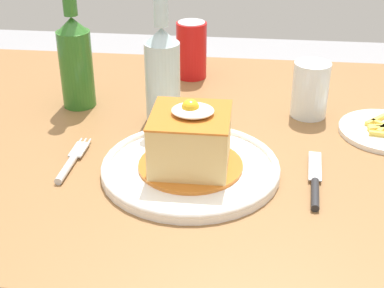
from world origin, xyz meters
The scene contains 9 objects.
dining_table centered at (0.00, 0.00, 0.65)m, with size 1.13×0.82×0.77m.
main_plate centered at (0.01, -0.13, 0.78)m, with size 0.28×0.28×0.02m.
sandwich_meal centered at (0.01, -0.13, 0.83)m, with size 0.16×0.16×0.12m.
fork centered at (-0.18, -0.13, 0.78)m, with size 0.02×0.14×0.01m.
knife centered at (0.20, -0.15, 0.78)m, with size 0.03×0.17×0.01m.
soda_can centered at (-0.03, 0.28, 0.83)m, with size 0.07×0.07×0.12m.
beer_bottle_clear centered at (-0.06, 0.05, 0.87)m, with size 0.06×0.06×0.27m.
beer_bottle_green centered at (-0.24, 0.10, 0.87)m, with size 0.06×0.06×0.27m.
drinking_glass centered at (0.21, 0.11, 0.82)m, with size 0.07×0.07×0.10m.
Camera 1 is at (0.10, -0.88, 1.23)m, focal length 52.20 mm.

